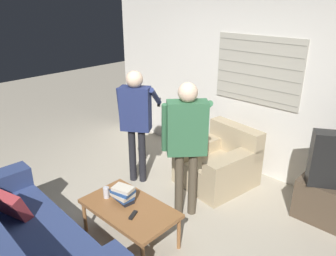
% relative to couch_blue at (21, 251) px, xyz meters
% --- Properties ---
extents(ground_plane, '(16.00, 16.00, 0.00)m').
position_rel_couch_blue_xyz_m(ground_plane, '(0.22, 1.27, -0.34)').
color(ground_plane, '#B2A893').
extents(wall_back, '(5.20, 0.08, 2.55)m').
position_rel_couch_blue_xyz_m(wall_back, '(0.22, 3.30, 0.94)').
color(wall_back, silver).
rests_on(wall_back, ground_plane).
extents(couch_blue, '(2.10, 0.96, 0.92)m').
position_rel_couch_blue_xyz_m(couch_blue, '(0.00, 0.00, 0.00)').
color(couch_blue, navy).
rests_on(couch_blue, ground_plane).
extents(armchair_beige, '(0.98, 1.04, 0.79)m').
position_rel_couch_blue_xyz_m(armchair_beige, '(0.31, 2.65, -0.04)').
color(armchair_beige, tan).
rests_on(armchair_beige, ground_plane).
extents(coffee_table, '(1.02, 0.59, 0.42)m').
position_rel_couch_blue_xyz_m(coffee_table, '(0.29, 1.02, 0.04)').
color(coffee_table, brown).
rests_on(coffee_table, ground_plane).
extents(person_left_standing, '(0.50, 0.75, 1.58)m').
position_rel_couch_blue_xyz_m(person_left_standing, '(-0.57, 1.92, 0.65)').
color(person_left_standing, black).
rests_on(person_left_standing, ground_plane).
extents(person_right_standing, '(0.50, 0.80, 1.62)m').
position_rel_couch_blue_xyz_m(person_right_standing, '(0.41, 1.79, 0.69)').
color(person_right_standing, '#4C4233').
rests_on(person_right_standing, ground_plane).
extents(book_stack, '(0.26, 0.20, 0.19)m').
position_rel_couch_blue_xyz_m(book_stack, '(0.18, 1.04, 0.18)').
color(book_stack, black).
rests_on(book_stack, coffee_table).
extents(soda_can, '(0.07, 0.07, 0.13)m').
position_rel_couch_blue_xyz_m(soda_can, '(-0.02, 0.97, 0.14)').
color(soda_can, silver).
rests_on(soda_can, coffee_table).
extents(spare_remote, '(0.09, 0.14, 0.02)m').
position_rel_couch_blue_xyz_m(spare_remote, '(0.44, 0.95, 0.09)').
color(spare_remote, black).
rests_on(spare_remote, coffee_table).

